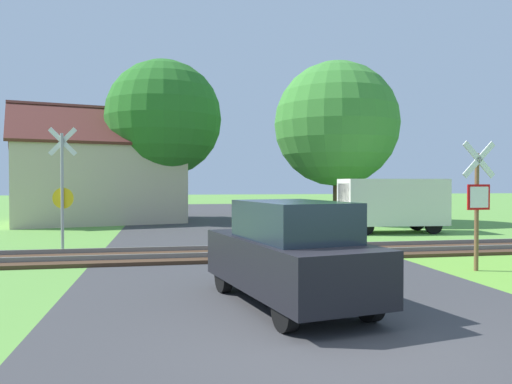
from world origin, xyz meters
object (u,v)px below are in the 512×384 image
(crossing_sign_far, at_px, (62,184))
(stop_sign_near, at_px, (478,199))
(house, at_px, (97,181))
(parked_car, at_px, (289,253))
(tree_right, at_px, (336,124))
(mail_truck, at_px, (388,203))
(tree_center, at_px, (164,118))

(crossing_sign_far, bearing_deg, stop_sign_near, -18.94)
(house, bearing_deg, parked_car, -88.04)
(tree_right, relative_size, parked_car, 1.97)
(mail_truck, bearing_deg, stop_sign_near, 171.27)
(house, relative_size, parked_car, 2.32)
(stop_sign_near, xyz_separation_m, crossing_sign_far, (-10.30, 5.38, 0.32))
(house, distance_m, tree_right, 12.94)
(crossing_sign_far, bearing_deg, mail_truck, 24.31)
(stop_sign_near, relative_size, tree_center, 0.36)
(crossing_sign_far, bearing_deg, tree_right, 45.32)
(house, bearing_deg, mail_truck, -46.63)
(stop_sign_near, xyz_separation_m, mail_truck, (1.93, 8.81, -0.47))
(house, height_order, parked_car, house)
(parked_car, bearing_deg, crossing_sign_far, 111.65)
(stop_sign_near, distance_m, tree_center, 18.33)
(house, distance_m, tree_center, 4.81)
(stop_sign_near, bearing_deg, crossing_sign_far, -31.19)
(parked_car, bearing_deg, mail_truck, 46.02)
(tree_center, xyz_separation_m, parked_car, (2.09, -18.80, -4.60))
(house, bearing_deg, crossing_sign_far, -101.92)
(stop_sign_near, xyz_separation_m, tree_center, (-7.27, 16.39, 3.78))
(crossing_sign_far, bearing_deg, parked_car, -48.05)
(parked_car, bearing_deg, tree_right, 56.25)
(crossing_sign_far, relative_size, house, 0.38)
(house, xyz_separation_m, mail_truck, (12.66, -8.07, -0.95))
(stop_sign_near, height_order, tree_center, tree_center)
(tree_right, bearing_deg, parked_car, -112.13)
(tree_center, distance_m, parked_car, 19.47)
(crossing_sign_far, height_order, house, house)
(crossing_sign_far, xyz_separation_m, house, (-0.44, 11.49, 0.16))
(crossing_sign_far, relative_size, parked_car, 0.89)
(house, relative_size, tree_right, 1.18)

